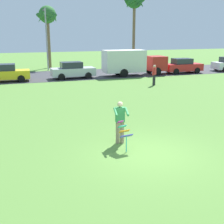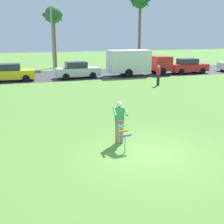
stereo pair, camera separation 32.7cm
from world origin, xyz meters
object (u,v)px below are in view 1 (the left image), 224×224
object	(u,v)px
person_kite_flyer	(120,121)
person_walker_near	(154,74)
parked_car_red	(183,66)
parked_car_yellow	(5,73)
parked_truck_red_cab	(131,62)
parked_car_silver	(73,70)
kite_held	(124,132)
palm_tree_right_near	(47,17)
palm_tree_centre_far	(134,4)
streetlight_pole	(46,36)

from	to	relation	value
person_kite_flyer	person_walker_near	distance (m)	13.97
person_kite_flyer	parked_car_red	bearing A→B (deg)	52.07
parked_car_yellow	parked_truck_red_cab	world-z (taller)	parked_truck_red_cab
parked_car_silver	person_walker_near	world-z (taller)	person_walker_near
person_kite_flyer	parked_car_red	size ratio (longest dim) A/B	0.41
kite_held	parked_car_red	distance (m)	23.37
kite_held	parked_car_red	world-z (taller)	parked_car_red
parked_car_yellow	parked_car_red	distance (m)	18.46
palm_tree_right_near	person_walker_near	world-z (taller)	palm_tree_right_near
palm_tree_right_near	parked_truck_red_cab	bearing A→B (deg)	-54.01
palm_tree_right_near	palm_tree_centre_far	xyz separation A→B (m)	(10.71, -1.72, 1.71)
parked_truck_red_cab	streetlight_pole	distance (m)	10.84
parked_car_yellow	parked_car_silver	world-z (taller)	same
person_walker_near	parked_truck_red_cab	bearing A→B (deg)	86.30
kite_held	parked_truck_red_cab	size ratio (longest dim) A/B	0.17
parked_truck_red_cab	kite_held	bearing A→B (deg)	-113.02
kite_held	person_walker_near	distance (m)	14.70
parked_car_red	parked_truck_red_cab	bearing A→B (deg)	180.00
parked_car_silver	streetlight_pole	world-z (taller)	streetlight_pole
parked_car_yellow	streetlight_pole	world-z (taller)	streetlight_pole
parked_truck_red_cab	parked_car_silver	bearing A→B (deg)	-179.99
person_kite_flyer	parked_car_silver	world-z (taller)	person_kite_flyer
person_kite_flyer	parked_car_red	distance (m)	22.68
person_kite_flyer	streetlight_pole	world-z (taller)	streetlight_pole
kite_held	palm_tree_right_near	distance (m)	28.98
parked_car_red	palm_tree_right_near	xyz separation A→B (m)	(-13.23, 9.79, 5.38)
person_kite_flyer	parked_car_silver	size ratio (longest dim) A/B	0.41
person_kite_flyer	kite_held	bearing A→B (deg)	-98.61
parked_car_silver	kite_held	bearing A→B (deg)	-95.45
parked_truck_red_cab	palm_tree_right_near	size ratio (longest dim) A/B	0.90
palm_tree_right_near	parked_car_yellow	bearing A→B (deg)	-118.12
person_kite_flyer	palm_tree_right_near	distance (m)	28.17
streetlight_pole	person_walker_near	bearing A→B (deg)	-61.22
person_kite_flyer	parked_car_red	xyz separation A→B (m)	(13.94, 17.88, -0.18)
parked_car_silver	parked_truck_red_cab	bearing A→B (deg)	0.01
palm_tree_centre_far	person_walker_near	xyz separation A→B (m)	(-3.99, -14.12, -6.93)
parked_truck_red_cab	streetlight_pole	world-z (taller)	streetlight_pole
palm_tree_right_near	streetlight_pole	size ratio (longest dim) A/B	1.07
palm_tree_centre_far	person_walker_near	size ratio (longest dim) A/B	5.40
parked_car_red	parked_car_silver	bearing A→B (deg)	-180.00
person_kite_flyer	kite_held	size ratio (longest dim) A/B	1.55
kite_held	parked_car_silver	world-z (taller)	parked_car_silver
streetlight_pole	parked_car_silver	bearing A→B (deg)	-78.07
person_kite_flyer	palm_tree_right_near	world-z (taller)	palm_tree_right_near
parked_car_yellow	parked_car_red	size ratio (longest dim) A/B	1.01
palm_tree_right_near	parked_car_silver	bearing A→B (deg)	-84.42
kite_held	parked_car_red	bearing A→B (deg)	53.02
streetlight_pole	parked_car_red	bearing A→B (deg)	-27.58
kite_held	parked_car_yellow	distance (m)	19.18
parked_car_silver	palm_tree_right_near	world-z (taller)	palm_tree_right_near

